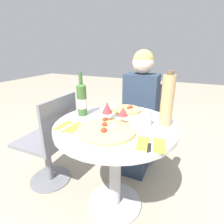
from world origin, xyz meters
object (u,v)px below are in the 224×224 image
object	(u,v)px
chair_behind_diner	(141,124)
wine_bottle	(82,99)
seated_diner	(138,116)
tall_carafe	(167,101)
dining_table	(115,143)
chair_empty_side	(51,143)
pizza_large	(106,130)

from	to	relation	value
chair_behind_diner	wine_bottle	bearing A→B (deg)	67.49
seated_diner	tall_carafe	distance (m)	0.67
dining_table	chair_empty_side	distance (m)	0.64
chair_behind_diner	chair_empty_side	size ratio (longest dim) A/B	1.00
dining_table	chair_empty_side	bearing A→B (deg)	178.74
chair_behind_diner	tall_carafe	xyz separation A→B (m)	(0.31, -0.63, 0.47)
dining_table	seated_diner	xyz separation A→B (m)	(-0.00, 0.60, -0.01)
wine_bottle	tall_carafe	bearing A→B (deg)	5.86
chair_empty_side	tall_carafe	distance (m)	1.05
seated_diner	pizza_large	xyz separation A→B (m)	(-0.00, -0.74, 0.18)
chair_behind_diner	pizza_large	xyz separation A→B (m)	(-0.00, -0.88, 0.32)
dining_table	wine_bottle	xyz separation A→B (m)	(-0.29, 0.05, 0.28)
chair_behind_diner	seated_diner	world-z (taller)	seated_diner
wine_bottle	dining_table	bearing A→B (deg)	-8.90
chair_empty_side	tall_carafe	world-z (taller)	tall_carafe
chair_empty_side	wine_bottle	xyz separation A→B (m)	(0.33, 0.03, 0.43)
dining_table	chair_empty_side	world-z (taller)	chair_empty_side
seated_diner	chair_empty_side	world-z (taller)	seated_diner
chair_empty_side	chair_behind_diner	bearing A→B (deg)	-40.43
dining_table	chair_behind_diner	world-z (taller)	chair_behind_diner
chair_behind_diner	wine_bottle	distance (m)	0.87
chair_empty_side	seated_diner	bearing A→B (deg)	-46.48
dining_table	pizza_large	bearing A→B (deg)	-91.85
dining_table	chair_empty_side	xyz separation A→B (m)	(-0.62, 0.01, -0.15)
pizza_large	tall_carafe	world-z (taller)	tall_carafe
chair_behind_diner	wine_bottle	size ratio (longest dim) A/B	2.61
pizza_large	chair_empty_side	bearing A→B (deg)	166.22
wine_bottle	tall_carafe	world-z (taller)	tall_carafe
pizza_large	tall_carafe	xyz separation A→B (m)	(0.31, 0.25, 0.16)
chair_behind_diner	wine_bottle	world-z (taller)	wine_bottle
seated_diner	wine_bottle	xyz separation A→B (m)	(-0.29, -0.56, 0.29)
chair_behind_diner	pizza_large	distance (m)	0.94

